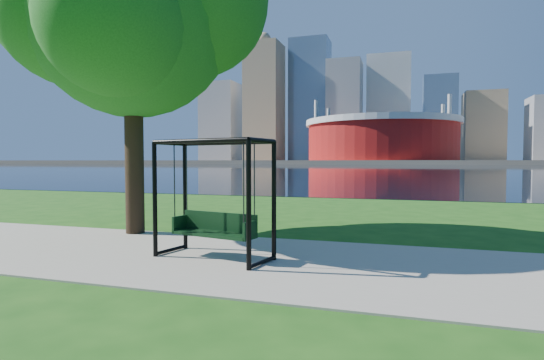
% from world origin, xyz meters
% --- Properties ---
extents(ground, '(900.00, 900.00, 0.00)m').
position_xyz_m(ground, '(0.00, 0.00, 0.00)').
color(ground, '#1E5114').
rests_on(ground, ground).
extents(path, '(120.00, 4.00, 0.03)m').
position_xyz_m(path, '(0.00, -0.50, 0.01)').
color(path, '#9E937F').
rests_on(path, ground).
extents(river, '(900.00, 180.00, 0.02)m').
position_xyz_m(river, '(0.00, 102.00, 0.01)').
color(river, black).
rests_on(river, ground).
extents(far_bank, '(900.00, 228.00, 2.00)m').
position_xyz_m(far_bank, '(0.00, 306.00, 1.00)').
color(far_bank, '#937F60').
rests_on(far_bank, ground).
extents(stadium, '(83.00, 83.00, 32.00)m').
position_xyz_m(stadium, '(-10.00, 235.00, 14.23)').
color(stadium, maroon).
rests_on(stadium, far_bank).
extents(skyline, '(392.00, 66.00, 96.50)m').
position_xyz_m(skyline, '(-4.27, 319.39, 35.89)').
color(skyline, gray).
rests_on(skyline, far_bank).
extents(swing, '(2.16, 1.27, 2.07)m').
position_xyz_m(swing, '(-0.59, -0.58, 1.00)').
color(swing, black).
rests_on(swing, ground).
extents(park_tree, '(6.00, 5.42, 7.45)m').
position_xyz_m(park_tree, '(-3.51, 1.26, 5.18)').
color(park_tree, black).
rests_on(park_tree, ground).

